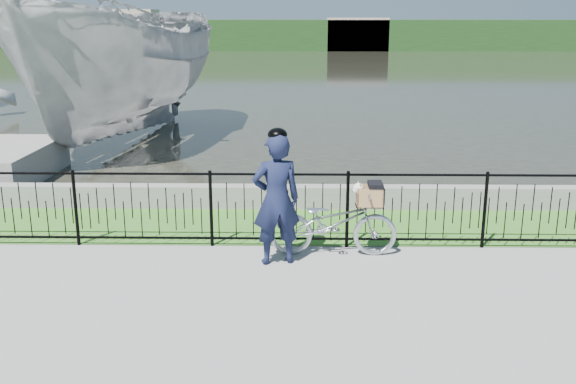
{
  "coord_description": "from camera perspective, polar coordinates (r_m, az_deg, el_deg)",
  "views": [
    {
      "loc": [
        0.29,
        -7.38,
        3.3
      ],
      "look_at": [
        0.14,
        1.0,
        1.0
      ],
      "focal_mm": 40.0,
      "sensor_mm": 36.0,
      "label": 1
    }
  ],
  "objects": [
    {
      "name": "cyclist",
      "position": [
        8.67,
        -1.05,
        -0.55
      ],
      "size": [
        0.75,
        0.58,
        1.88
      ],
      "color": "#131834",
      "rests_on": "ground"
    },
    {
      "name": "water",
      "position": [
        40.52,
        0.63,
        10.65
      ],
      "size": [
        120.0,
        120.0,
        0.0
      ],
      "primitive_type": "plane",
      "color": "#29291F",
      "rests_on": "ground"
    },
    {
      "name": "far_building_left",
      "position": [
        67.91,
        -15.03,
        13.72
      ],
      "size": [
        8.0,
        4.0,
        4.0
      ],
      "primitive_type": "cube",
      "color": "#AA9C88",
      "rests_on": "ground"
    },
    {
      "name": "fence",
      "position": [
        9.39,
        -0.8,
        -1.53
      ],
      "size": [
        14.0,
        0.06,
        1.15
      ],
      "primitive_type": null,
      "color": "black",
      "rests_on": "ground"
    },
    {
      "name": "ground",
      "position": [
        8.09,
        -1.14,
        -8.73
      ],
      "size": [
        120.0,
        120.0,
        0.0
      ],
      "primitive_type": "plane",
      "color": "gray",
      "rests_on": "ground"
    },
    {
      "name": "grass_strip",
      "position": [
        10.52,
        -0.62,
        -2.93
      ],
      "size": [
        60.0,
        2.0,
        0.01
      ],
      "primitive_type": "cube",
      "color": "#397123",
      "rests_on": "ground"
    },
    {
      "name": "boat_near",
      "position": [
        17.65,
        -14.5,
        10.74
      ],
      "size": [
        5.16,
        10.41,
        5.65
      ],
      "color": "#B4B4B4",
      "rests_on": "water"
    },
    {
      "name": "quay_wall",
      "position": [
        11.42,
        -0.48,
        -0.42
      ],
      "size": [
        60.0,
        0.3,
        0.4
      ],
      "primitive_type": "cube",
      "color": "slate",
      "rests_on": "ground"
    },
    {
      "name": "far_building_right",
      "position": [
        66.15,
        6.16,
        13.76
      ],
      "size": [
        6.0,
        3.0,
        3.2
      ],
      "primitive_type": "cube",
      "color": "#AA9C88",
      "rests_on": "ground"
    },
    {
      "name": "far_treeline",
      "position": [
        67.41,
        0.81,
        13.79
      ],
      "size": [
        120.0,
        6.0,
        3.0
      ],
      "primitive_type": "cube",
      "color": "#1B3C17",
      "rests_on": "ground"
    },
    {
      "name": "bicycle_rig",
      "position": [
        9.11,
        4.09,
        -2.68
      ],
      "size": [
        1.81,
        0.63,
        1.09
      ],
      "color": "#AEB4BB",
      "rests_on": "ground"
    }
  ]
}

